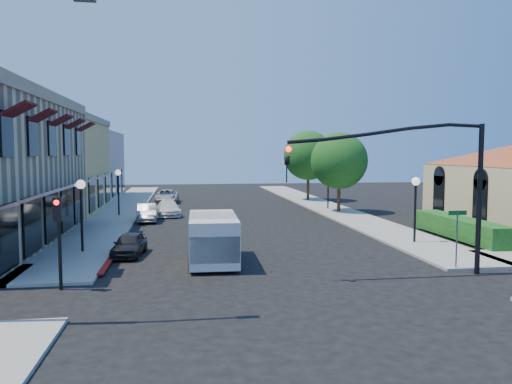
{
  "coord_description": "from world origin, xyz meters",
  "views": [
    {
      "loc": [
        -3.66,
        -16.72,
        4.89
      ],
      "look_at": [
        0.49,
        11.53,
        2.6
      ],
      "focal_mm": 35.0,
      "sensor_mm": 36.0,
      "label": 1
    }
  ],
  "objects": [
    {
      "name": "parked_car_d",
      "position": [
        -5.2,
        32.0,
        0.63
      ],
      "size": [
        2.27,
        4.64,
        1.27
      ],
      "primitive_type": "imported",
      "rotation": [
        0.0,
        0.0,
        -0.04
      ],
      "color": "#B7B9BD",
      "rests_on": "ground"
    },
    {
      "name": "secondary_signal",
      "position": [
        -8.0,
        1.41,
        2.32
      ],
      "size": [
        0.28,
        0.42,
        3.32
      ],
      "color": "black",
      "rests_on": "ground"
    },
    {
      "name": "parked_car_a",
      "position": [
        -6.2,
        7.14,
        0.55
      ],
      "size": [
        1.66,
        3.33,
        1.09
      ],
      "primitive_type": "imported",
      "rotation": [
        0.0,
        0.0,
        -0.12
      ],
      "color": "black",
      "rests_on": "ground"
    },
    {
      "name": "hedge",
      "position": [
        11.7,
        9.0,
        0.0
      ],
      "size": [
        1.4,
        8.0,
        1.1
      ],
      "primitive_type": "cube",
      "color": "#134413",
      "rests_on": "ground"
    },
    {
      "name": "lamppost_left_far",
      "position": [
        -8.5,
        22.0,
        2.74
      ],
      "size": [
        0.44,
        0.44,
        3.57
      ],
      "color": "black",
      "rests_on": "ground"
    },
    {
      "name": "yellow_stucco_building",
      "position": [
        -15.5,
        26.0,
        3.8
      ],
      "size": [
        10.0,
        12.0,
        7.6
      ],
      "primitive_type": "cube",
      "color": "#E3C066",
      "rests_on": "ground"
    },
    {
      "name": "signal_mast_arm",
      "position": [
        5.86,
        1.5,
        4.09
      ],
      "size": [
        8.01,
        0.39,
        6.0
      ],
      "color": "black",
      "rests_on": "ground"
    },
    {
      "name": "ground",
      "position": [
        0.0,
        0.0,
        0.0
      ],
      "size": [
        120.0,
        120.0,
        0.0
      ],
      "primitive_type": "plane",
      "color": "black",
      "rests_on": "ground"
    },
    {
      "name": "pink_stucco_building",
      "position": [
        -15.5,
        38.0,
        3.5
      ],
      "size": [
        10.0,
        12.0,
        7.0
      ],
      "primitive_type": "cube",
      "color": "#C09D91",
      "rests_on": "ground"
    },
    {
      "name": "lamppost_left_near",
      "position": [
        -8.5,
        8.0,
        2.74
      ],
      "size": [
        0.44,
        0.44,
        3.57
      ],
      "color": "black",
      "rests_on": "ground"
    },
    {
      "name": "curb_red_strip",
      "position": [
        -6.9,
        8.0,
        0.0
      ],
      "size": [
        0.25,
        10.0,
        0.06
      ],
      "primitive_type": "cube",
      "color": "maroon",
      "rests_on": "ground"
    },
    {
      "name": "parked_car_c",
      "position": [
        -4.8,
        21.83,
        0.59
      ],
      "size": [
        2.12,
        4.21,
        1.17
      ],
      "primitive_type": "imported",
      "rotation": [
        0.0,
        0.0,
        0.12
      ],
      "color": "silver",
      "rests_on": "ground"
    },
    {
      "name": "lamppost_right_far",
      "position": [
        8.5,
        24.0,
        2.74
      ],
      "size": [
        0.44,
        0.44,
        3.57
      ],
      "color": "black",
      "rests_on": "ground"
    },
    {
      "name": "parked_car_b",
      "position": [
        -6.2,
        19.0,
        0.63
      ],
      "size": [
        1.53,
        3.86,
        1.25
      ],
      "primitive_type": "imported",
      "rotation": [
        0.0,
        0.0,
        0.05
      ],
      "color": "#97999B",
      "rests_on": "ground"
    },
    {
      "name": "street_name_sign",
      "position": [
        7.5,
        2.2,
        1.7
      ],
      "size": [
        0.8,
        0.06,
        2.5
      ],
      "color": "#595B5E",
      "rests_on": "ground"
    },
    {
      "name": "sidewalk_left",
      "position": [
        -8.75,
        27.0,
        0.06
      ],
      "size": [
        3.5,
        50.0,
        0.12
      ],
      "primitive_type": "cube",
      "color": "gray",
      "rests_on": "ground"
    },
    {
      "name": "street_tree_a",
      "position": [
        8.8,
        22.0,
        4.19
      ],
      "size": [
        4.56,
        4.56,
        6.48
      ],
      "color": "#372316",
      "rests_on": "ground"
    },
    {
      "name": "sidewalk_right",
      "position": [
        8.75,
        27.0,
        0.06
      ],
      "size": [
        3.5,
        50.0,
        0.12
      ],
      "primitive_type": "cube",
      "color": "gray",
      "rests_on": "ground"
    },
    {
      "name": "lamppost_right_near",
      "position": [
        8.5,
        8.0,
        2.74
      ],
      "size": [
        0.44,
        0.44,
        3.57
      ],
      "color": "black",
      "rests_on": "ground"
    },
    {
      "name": "white_van",
      "position": [
        -2.38,
        5.02,
        1.21
      ],
      "size": [
        2.2,
        4.78,
        2.1
      ],
      "color": "silver",
      "rests_on": "ground"
    },
    {
      "name": "street_tree_b",
      "position": [
        8.8,
        32.0,
        4.54
      ],
      "size": [
        4.94,
        4.94,
        7.02
      ],
      "color": "#372316",
      "rests_on": "ground"
    }
  ]
}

